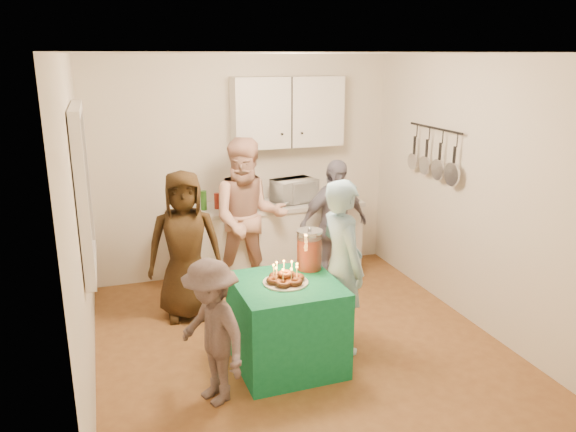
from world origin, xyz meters
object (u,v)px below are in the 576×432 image
object	(u,v)px
man_birthday	(342,266)
child_near_left	(212,332)
counter	(268,243)
woman_back_center	(249,219)
woman_back_right	(334,225)
party_table	(287,324)
microwave	(294,191)
woman_back_left	(185,246)
punch_jar	(309,251)

from	to	relation	value
man_birthday	child_near_left	size ratio (longest dim) A/B	1.36
counter	woman_back_center	world-z (taller)	woman_back_center
child_near_left	woman_back_right	bearing A→B (deg)	113.46
party_table	child_near_left	xyz separation A→B (m)	(-0.70, -0.32, 0.20)
man_birthday	woman_back_right	xyz separation A→B (m)	(0.49, 1.32, -0.04)
counter	microwave	distance (m)	0.70
party_table	child_near_left	world-z (taller)	child_near_left
woman_back_left	woman_back_right	xyz separation A→B (m)	(1.71, 0.24, -0.02)
punch_jar	man_birthday	distance (m)	0.32
woman_back_center	child_near_left	distance (m)	2.04
child_near_left	punch_jar	bearing A→B (deg)	97.23
man_birthday	woman_back_right	world-z (taller)	man_birthday
party_table	woman_back_right	xyz separation A→B (m)	(1.05, 1.45, 0.36)
man_birthday	microwave	bearing A→B (deg)	-11.09
microwave	woman_back_left	bearing A→B (deg)	-165.30
microwave	counter	bearing A→B (deg)	166.72
counter	woman_back_left	xyz separation A→B (m)	(-1.08, -0.75, 0.33)
microwave	child_near_left	distance (m)	2.75
man_birthday	child_near_left	world-z (taller)	man_birthday
woman_back_left	child_near_left	size ratio (longest dim) A/B	1.31
microwave	woman_back_right	xyz separation A→B (m)	(0.30, -0.51, -0.30)
man_birthday	woman_back_center	distance (m)	1.49
counter	woman_back_left	distance (m)	1.36
woman_back_left	child_near_left	world-z (taller)	woman_back_left
counter	woman_back_right	xyz separation A→B (m)	(0.63, -0.51, 0.31)
woman_back_left	woman_back_right	size ratio (longest dim) A/B	1.02
child_near_left	party_table	bearing A→B (deg)	92.40
woman_back_left	microwave	bearing A→B (deg)	34.44
punch_jar	child_near_left	bearing A→B (deg)	-150.86
punch_jar	child_near_left	world-z (taller)	child_near_left
microwave	woman_back_right	size ratio (longest dim) A/B	0.33
counter	woman_back_center	size ratio (longest dim) A/B	1.25
man_birthday	woman_back_right	bearing A→B (deg)	-25.41
microwave	party_table	xyz separation A→B (m)	(-0.75, -1.97, -0.67)
punch_jar	woman_back_right	world-z (taller)	woman_back_right
man_birthday	counter	bearing A→B (deg)	-0.80
microwave	woman_back_left	xyz separation A→B (m)	(-1.41, -0.75, -0.29)
punch_jar	woman_back_center	distance (m)	1.33
woman_back_center	woman_back_right	size ratio (longest dim) A/B	1.18
punch_jar	child_near_left	distance (m)	1.19
party_table	child_near_left	bearing A→B (deg)	-155.69
punch_jar	woman_back_left	bearing A→B (deg)	134.09
counter	punch_jar	distance (m)	1.81
child_near_left	woman_back_center	bearing A→B (deg)	135.28
counter	man_birthday	world-z (taller)	man_birthday
woman_back_center	child_near_left	bearing A→B (deg)	-104.95
microwave	punch_jar	world-z (taller)	microwave
microwave	man_birthday	xyz separation A→B (m)	(-0.19, -1.83, -0.26)
party_table	man_birthday	size ratio (longest dim) A/B	0.54
party_table	woman_back_left	bearing A→B (deg)	118.58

